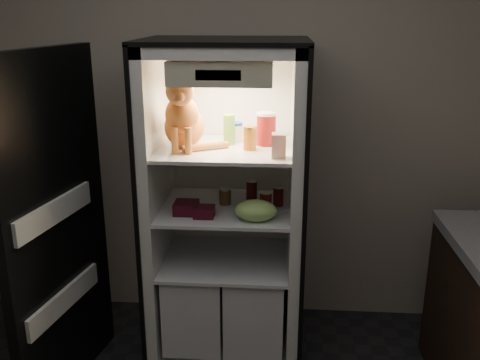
% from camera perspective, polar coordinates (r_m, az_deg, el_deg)
% --- Properties ---
extents(room_shell, '(3.60, 3.60, 3.60)m').
position_cam_1_polar(room_shell, '(1.62, -6.36, 3.42)').
color(room_shell, white).
rests_on(room_shell, floor).
extents(refrigerator, '(0.90, 0.72, 1.88)m').
position_cam_1_polar(refrigerator, '(3.19, -1.41, -4.93)').
color(refrigerator, white).
rests_on(refrigerator, floor).
extents(fridge_door, '(0.22, 0.87, 1.85)m').
position_cam_1_polar(fridge_door, '(2.96, -18.94, -5.26)').
color(fridge_door, black).
rests_on(fridge_door, floor).
extents(tabby_cat, '(0.37, 0.42, 0.44)m').
position_cam_1_polar(tabby_cat, '(2.93, -6.06, 6.48)').
color(tabby_cat, '#B95717').
rests_on(tabby_cat, refrigerator).
extents(parmesan_shaker, '(0.07, 0.07, 0.17)m').
position_cam_1_polar(parmesan_shaker, '(3.02, -1.17, 5.41)').
color(parmesan_shaker, green).
rests_on(parmesan_shaker, refrigerator).
extents(mayo_tub, '(0.08, 0.08, 0.11)m').
position_cam_1_polar(mayo_tub, '(3.09, -0.47, 5.16)').
color(mayo_tub, white).
rests_on(mayo_tub, refrigerator).
extents(salsa_jar, '(0.07, 0.07, 0.13)m').
position_cam_1_polar(salsa_jar, '(2.91, 1.06, 4.50)').
color(salsa_jar, maroon).
rests_on(salsa_jar, refrigerator).
extents(pepper_jar, '(0.11, 0.11, 0.19)m').
position_cam_1_polar(pepper_jar, '(3.01, 2.81, 5.47)').
color(pepper_jar, '#A21519').
rests_on(pepper_jar, refrigerator).
extents(cream_carton, '(0.07, 0.07, 0.13)m').
position_cam_1_polar(cream_carton, '(2.75, 4.16, 3.67)').
color(cream_carton, white).
rests_on(cream_carton, refrigerator).
extents(soda_can_a, '(0.06, 0.06, 0.12)m').
position_cam_1_polar(soda_can_a, '(3.16, 1.25, -1.10)').
color(soda_can_a, black).
rests_on(soda_can_a, refrigerator).
extents(soda_can_b, '(0.06, 0.06, 0.11)m').
position_cam_1_polar(soda_can_b, '(3.08, 4.10, -1.74)').
color(soda_can_b, black).
rests_on(soda_can_b, refrigerator).
extents(soda_can_c, '(0.07, 0.07, 0.13)m').
position_cam_1_polar(soda_can_c, '(2.95, 2.74, -2.44)').
color(soda_can_c, black).
rests_on(soda_can_c, refrigerator).
extents(condiment_jar, '(0.07, 0.07, 0.10)m').
position_cam_1_polar(condiment_jar, '(3.10, -1.60, -1.69)').
color(condiment_jar, brown).
rests_on(condiment_jar, refrigerator).
extents(grape_bag, '(0.23, 0.16, 0.11)m').
position_cam_1_polar(grape_bag, '(2.86, 1.70, -3.26)').
color(grape_bag, '#9DD463').
rests_on(grape_bag, refrigerator).
extents(berry_box_left, '(0.13, 0.13, 0.07)m').
position_cam_1_polar(berry_box_left, '(2.98, -5.76, -2.95)').
color(berry_box_left, '#480C1C').
rests_on(berry_box_left, refrigerator).
extents(berry_box_right, '(0.11, 0.11, 0.05)m').
position_cam_1_polar(berry_box_right, '(2.92, -3.83, -3.40)').
color(berry_box_right, '#480C1C').
rests_on(berry_box_right, refrigerator).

